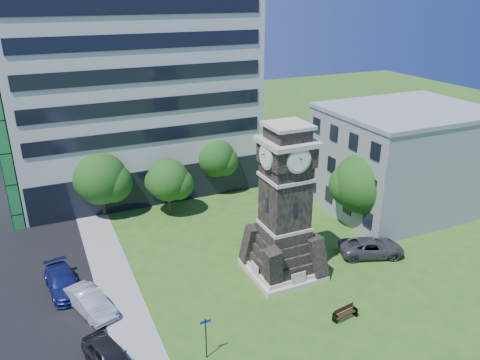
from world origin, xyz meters
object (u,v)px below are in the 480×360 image
clock_tower (284,212)px  car_street_north (63,282)px  car_east_lot (371,247)px  car_street_south (109,356)px  car_street_mid (90,302)px  park_bench (345,313)px  street_sign (206,334)px

clock_tower → car_street_north: clock_tower is taller
car_east_lot → clock_tower: bearing=104.0°
car_street_south → car_street_mid: 5.85m
car_street_south → park_bench: 15.60m
car_east_lot → park_bench: size_ratio=3.05×
car_street_mid → park_bench: (15.73, -7.98, -0.30)m
car_street_mid → car_street_north: 3.71m
car_street_south → car_east_lot: car_street_south is taller
clock_tower → car_street_mid: (-14.67, 1.15, -4.49)m
clock_tower → park_bench: bearing=-81.2°
car_street_north → park_bench: 20.66m
clock_tower → car_east_lot: 9.32m
car_street_mid → car_east_lot: 22.86m
clock_tower → car_street_mid: 15.39m
clock_tower → car_east_lot: (8.10, -0.90, -4.53)m
clock_tower → car_street_north: size_ratio=2.38×
car_street_north → street_sign: 13.20m
park_bench → car_street_north: bearing=138.1°
clock_tower → car_street_north: bearing=164.4°
car_street_south → park_bench: car_street_south is taller
car_street_mid → car_east_lot: size_ratio=0.88×
car_street_south → car_street_north: size_ratio=0.88×
car_street_north → car_east_lot: bearing=-19.6°
clock_tower → park_bench: 8.41m
clock_tower → street_sign: (-8.85, -6.39, -3.48)m
street_sign → car_street_south: bearing=162.6°
car_street_north → park_bench: size_ratio=2.89×
clock_tower → park_bench: (1.06, -6.83, -4.79)m
car_street_mid → car_east_lot: (22.77, -2.04, -0.03)m
car_street_north → park_bench: bearing=-40.3°
car_east_lot → car_street_mid: bearing=105.2°
clock_tower → car_street_south: bearing=-161.9°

